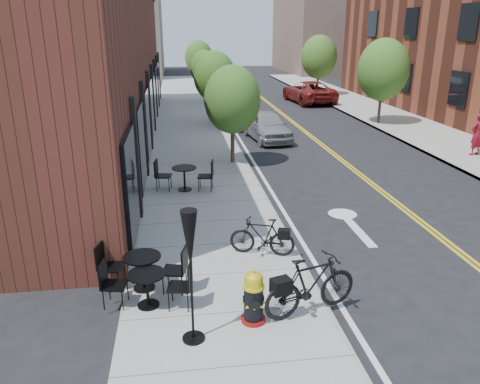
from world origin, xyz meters
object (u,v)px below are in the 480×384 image
bicycle_left (262,236)px  bistro_set_c (184,175)px  parked_car_a (267,126)px  parked_car_b (240,112)px  parked_car_far (309,92)px  patio_umbrella (190,249)px  bicycle_right (311,285)px  parked_car_c (227,90)px  bistro_set_b (147,285)px  fire_hydrant (253,298)px  pedestrian (477,134)px  bistro_set_a (143,267)px

bicycle_left → bistro_set_c: size_ratio=0.81×
bistro_set_c → parked_car_a: 8.54m
parked_car_b → parked_car_far: parked_car_far is taller
patio_umbrella → parked_car_b: size_ratio=0.54×
bicycle_right → patio_umbrella: size_ratio=0.81×
bicycle_left → parked_car_c: parked_car_c is taller
bistro_set_b → parked_car_c: bearing=91.0°
bistro_set_b → parked_car_b: (4.28, 18.07, 0.15)m
bistro_set_c → parked_car_far: parked_car_far is taller
patio_umbrella → fire_hydrant: bearing=19.2°
fire_hydrant → bicycle_left: bearing=78.8°
parked_car_c → fire_hydrant: bearing=-87.8°
bicycle_left → patio_umbrella: bearing=-11.0°
parked_car_a → parked_car_c: bearing=85.0°
patio_umbrella → pedestrian: patio_umbrella is taller
bistro_set_c → patio_umbrella: patio_umbrella is taller
bistro_set_b → pedestrian: pedestrian is taller
bistro_set_c → parked_car_a: parked_car_a is taller
parked_car_b → pedestrian: size_ratio=2.48×
bistro_set_b → pedestrian: (13.19, 9.74, 0.43)m
bicycle_right → bistro_set_c: 7.78m
bistro_set_b → parked_car_b: 18.57m
bistro_set_c → patio_umbrella: size_ratio=0.80×
parked_car_b → pedestrian: (8.91, -8.33, 0.28)m
bistro_set_a → parked_car_c: parked_car_c is taller
parked_car_a → bicycle_left: bearing=-108.7°
bistro_set_a → parked_car_far: 27.26m
bicycle_right → parked_car_b: size_ratio=0.44×
bicycle_right → parked_car_far: parked_car_far is taller
bistro_set_b → parked_car_b: parked_car_b is taller
bistro_set_c → parked_car_a: bearing=70.2°
patio_umbrella → parked_car_far: 28.64m
bistro_set_a → patio_umbrella: (0.94, -1.83, 1.24)m
parked_car_a → pedestrian: 9.29m
parked_car_b → parked_car_c: (0.28, 9.25, 0.06)m
fire_hydrant → parked_car_a: parked_car_a is taller
bistro_set_c → bistro_set_a: bearing=-89.6°
bistro_set_a → parked_car_far: parked_car_far is taller
fire_hydrant → parked_car_far: parked_car_far is taller
bistro_set_b → patio_umbrella: (0.83, -1.16, 1.27)m
bistro_set_a → patio_umbrella: size_ratio=0.76×
patio_umbrella → parked_car_c: (3.73, 28.49, -1.06)m
fire_hydrant → parked_car_a: (3.14, 15.03, 0.09)m
fire_hydrant → pedestrian: pedestrian is taller
bicycle_right → parked_car_c: parked_car_c is taller
bicycle_left → parked_car_c: bearing=-165.2°
bistro_set_a → bistro_set_c: bistro_set_c is taller
bistro_set_a → parked_car_b: bearing=90.2°
bicycle_left → bicycle_right: size_ratio=0.79×
bicycle_right → bistro_set_c: bearing=-0.8°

